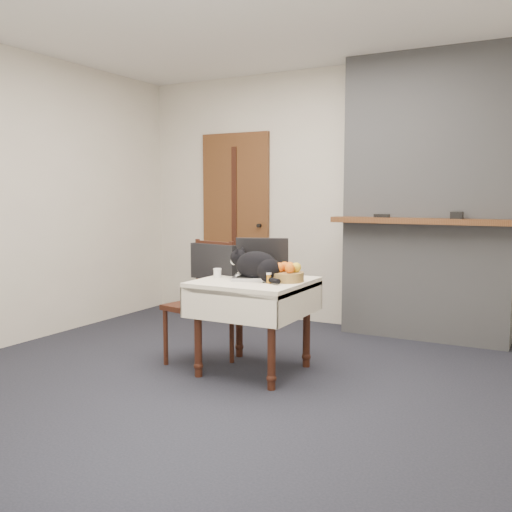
{
  "coord_description": "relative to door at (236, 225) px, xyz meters",
  "views": [
    {
      "loc": [
        2.0,
        -3.48,
        1.33
      ],
      "look_at": [
        0.04,
        0.15,
        0.89
      ],
      "focal_mm": 40.0,
      "sensor_mm": 36.0,
      "label": 1
    }
  ],
  "objects": [
    {
      "name": "fruit_basket",
      "position": [
        1.45,
        -1.73,
        -0.24
      ],
      "size": [
        0.25,
        0.25,
        0.14
      ],
      "color": "#B08247",
      "rests_on": "side_table"
    },
    {
      "name": "chimney",
      "position": [
        2.1,
        -0.13,
        0.3
      ],
      "size": [
        1.62,
        0.48,
        2.6
      ],
      "color": "gray",
      "rests_on": "ground"
    },
    {
      "name": "ground",
      "position": [
        1.2,
        -1.97,
        -1.0
      ],
      "size": [
        4.5,
        4.5,
        0.0
      ],
      "primitive_type": "plane",
      "color": "black",
      "rests_on": "ground"
    },
    {
      "name": "desk_clutter",
      "position": [
        1.41,
        -1.75,
        -0.3
      ],
      "size": [
        0.12,
        0.08,
        0.01
      ],
      "primitive_type": "cube",
      "rotation": [
        0.0,
        0.0,
        0.49
      ],
      "color": "black",
      "rests_on": "side_table"
    },
    {
      "name": "side_table",
      "position": [
        1.2,
        -1.78,
        -0.41
      ],
      "size": [
        0.78,
        0.78,
        0.7
      ],
      "color": "#32190D",
      "rests_on": "ground"
    },
    {
      "name": "cat",
      "position": [
        1.23,
        -1.79,
        -0.19
      ],
      "size": [
        0.49,
        0.27,
        0.25
      ],
      "rotation": [
        0.0,
        0.0,
        -0.12
      ],
      "color": "black",
      "rests_on": "side_table"
    },
    {
      "name": "door",
      "position": [
        0.0,
        0.0,
        0.0
      ],
      "size": [
        0.82,
        0.1,
        2.0
      ],
      "color": "brown",
      "rests_on": "ground"
    },
    {
      "name": "chair",
      "position": [
        0.74,
        -1.71,
        -0.38
      ],
      "size": [
        0.51,
        0.5,
        0.97
      ],
      "rotation": [
        0.0,
        0.0,
        -0.18
      ],
      "color": "#32190D",
      "rests_on": "ground"
    },
    {
      "name": "room_shell",
      "position": [
        1.2,
        -1.51,
        0.76
      ],
      "size": [
        4.52,
        4.01,
        2.61
      ],
      "color": "beige",
      "rests_on": "ground"
    },
    {
      "name": "cream_jar",
      "position": [
        0.89,
        -1.8,
        -0.27
      ],
      "size": [
        0.06,
        0.06,
        0.07
      ],
      "primitive_type": "cylinder",
      "color": "white",
      "rests_on": "side_table"
    },
    {
      "name": "pill_bottle",
      "position": [
        1.37,
        -1.87,
        -0.26
      ],
      "size": [
        0.04,
        0.04,
        0.08
      ],
      "color": "#A56614",
      "rests_on": "side_table"
    },
    {
      "name": "laptop",
      "position": [
        1.2,
        -1.67,
        -0.23
      ],
      "size": [
        0.51,
        0.47,
        0.3
      ],
      "rotation": [
        0.0,
        0.0,
        0.4
      ],
      "color": "#B7B7BC",
      "rests_on": "side_table"
    }
  ]
}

